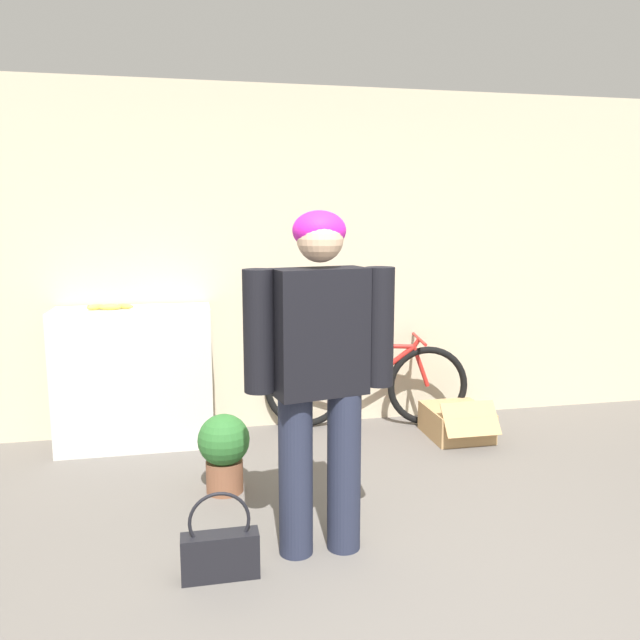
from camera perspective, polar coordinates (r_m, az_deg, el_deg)
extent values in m
cube|color=beige|center=(4.85, -1.57, 5.44)|extent=(8.00, 0.06, 2.60)
cube|color=white|center=(5.10, 4.67, -5.23)|extent=(0.08, 0.01, 0.12)
cube|color=beige|center=(4.66, -16.57, -5.07)|extent=(1.08, 0.41, 1.00)
cylinder|color=#23283D|center=(3.11, -2.24, -14.02)|extent=(0.17, 0.17, 0.80)
cylinder|color=#23283D|center=(3.15, 2.20, -13.67)|extent=(0.17, 0.17, 0.80)
cube|color=black|center=(2.92, 0.00, -1.12)|extent=(0.47, 0.28, 0.60)
cylinder|color=black|center=(2.88, -5.65, -1.03)|extent=(0.14, 0.14, 0.57)
cylinder|color=black|center=(2.99, 5.43, -0.62)|extent=(0.14, 0.14, 0.57)
sphere|color=#DBB28E|center=(2.87, 0.00, 7.42)|extent=(0.22, 0.22, 0.22)
ellipsoid|color=#D11EAD|center=(2.89, -0.07, 8.19)|extent=(0.25, 0.23, 0.18)
torus|color=black|center=(4.90, -1.36, -6.20)|extent=(0.64, 0.15, 0.64)
torus|color=black|center=(5.02, 9.80, -5.96)|extent=(0.64, 0.15, 0.64)
cylinder|color=red|center=(4.91, 0.80, -6.44)|extent=(0.37, 0.09, 0.08)
cylinder|color=red|center=(4.86, 0.23, -4.28)|extent=(0.30, 0.08, 0.36)
cylinder|color=red|center=(4.88, 2.39, -4.52)|extent=(0.13, 0.05, 0.39)
cylinder|color=red|center=(4.92, 5.77, -4.55)|extent=(0.51, 0.12, 0.40)
cylinder|color=red|center=(4.87, 5.24, -2.38)|extent=(0.58, 0.12, 0.05)
cylinder|color=red|center=(4.96, 9.20, -4.21)|extent=(0.15, 0.06, 0.33)
cylinder|color=red|center=(4.92, 8.83, -2.07)|extent=(0.07, 0.04, 0.08)
cylinder|color=red|center=(4.91, 9.06, -1.73)|extent=(0.09, 0.46, 0.02)
ellipsoid|color=black|center=(4.83, 1.84, -2.10)|extent=(0.23, 0.11, 0.05)
ellipsoid|color=#EAD64C|center=(4.52, -18.63, 1.13)|extent=(0.15, 0.04, 0.04)
ellipsoid|color=#EAD64C|center=(4.55, -19.78, 1.12)|extent=(0.13, 0.09, 0.04)
ellipsoid|color=#EAD64C|center=(4.53, -17.41, 1.21)|extent=(0.13, 0.09, 0.04)
sphere|color=brown|center=(4.57, -20.39, 1.13)|extent=(0.02, 0.02, 0.02)
cube|color=black|center=(3.08, -9.10, -20.52)|extent=(0.35, 0.10, 0.21)
torus|color=black|center=(3.00, -9.18, -17.71)|extent=(0.28, 0.02, 0.28)
cube|color=tan|center=(4.86, 12.35, -9.09)|extent=(0.43, 0.48, 0.22)
cube|color=tan|center=(4.62, 13.62, -8.79)|extent=(0.41, 0.17, 0.21)
cylinder|color=brown|center=(3.91, -8.71, -13.93)|extent=(0.22, 0.22, 0.19)
sphere|color=#2D6B2D|center=(3.82, -8.79, -10.78)|extent=(0.31, 0.31, 0.31)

